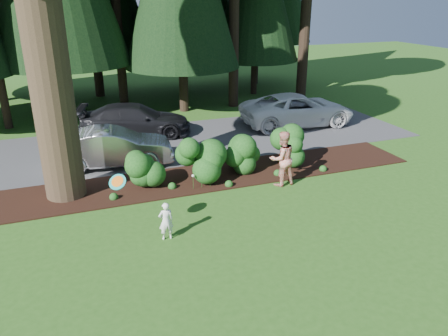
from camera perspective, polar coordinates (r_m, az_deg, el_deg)
name	(u,v)px	position (r m, az deg, el deg)	size (l,w,h in m)	color
ground	(237,219)	(12.87, 1.66, -6.69)	(80.00, 80.00, 0.00)	#275317
mulch_bed	(203,178)	(15.61, -2.80, -1.26)	(16.00, 2.50, 0.05)	black
driveway	(173,143)	(19.46, -6.63, 3.32)	(22.00, 6.00, 0.03)	#38383A
shrub_row	(224,155)	(15.46, -0.01, 1.65)	(6.53, 1.60, 1.61)	#164114
lily_cluster	(202,175)	(14.60, -2.94, -0.94)	(0.69, 0.09, 0.57)	#164114
car_silver_wagon	(113,147)	(16.96, -14.25, 2.61)	(1.53, 4.39, 1.45)	silver
car_white_suv	(297,110)	(22.05, 9.57, 7.53)	(2.59, 5.61, 1.56)	white
car_dark_suv	(135,120)	(20.48, -11.50, 6.14)	(2.04, 5.02, 1.46)	black
child	(166,221)	(11.74, -7.59, -6.88)	(0.39, 0.26, 1.07)	white
adult	(282,159)	(14.88, 7.59, 1.23)	(0.93, 0.72, 1.91)	red
frisbee	(118,182)	(11.21, -13.74, -1.77)	(0.51, 0.39, 0.43)	teal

